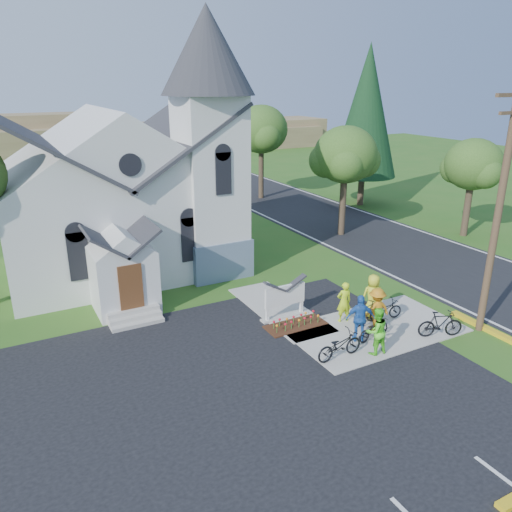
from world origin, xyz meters
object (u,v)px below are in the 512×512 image
bike_1 (367,313)px  cyclist_3 (376,310)px  bike_2 (374,329)px  cyclist_4 (373,296)px  church_sign (285,296)px  bike_0 (340,345)px  cyclist_1 (376,331)px  utility_pole (501,201)px  bike_4 (384,310)px  cyclist_0 (344,302)px  bike_3 (440,324)px  cyclist_2 (360,318)px

bike_1 → cyclist_3: bearing=154.8°
bike_2 → cyclist_4: bearing=-46.6°
church_sign → bike_0: 3.87m
bike_1 → cyclist_1: bearing=134.3°
bike_0 → bike_2: bike_0 is taller
cyclist_4 → bike_2: bearing=73.5°
utility_pole → bike_0: utility_pole is taller
church_sign → cyclist_3: 3.83m
cyclist_1 → bike_4: (2.17, 1.98, -0.47)m
bike_1 → cyclist_3: cyclist_3 is taller
cyclist_0 → cyclist_3: size_ratio=0.95×
cyclist_3 → bike_0: bearing=26.1°
bike_3 → cyclist_3: bearing=74.0°
utility_pole → bike_1: bearing=146.5°
bike_2 → bike_3: bearing=-122.3°
church_sign → bike_3: church_sign is taller
bike_0 → bike_4: 3.92m
bike_1 → bike_4: (0.85, -0.05, -0.03)m
cyclist_1 → cyclist_2: size_ratio=0.95×
bike_1 → bike_4: bearing=-106.0°
cyclist_2 → cyclist_3: 1.13m
cyclist_2 → cyclist_3: (1.08, 0.32, -0.03)m
cyclist_3 → church_sign: bearing=-43.1°
utility_pole → bike_1: utility_pole is taller
bike_1 → cyclist_4: 0.84m
church_sign → cyclist_2: size_ratio=1.15×
bike_0 → cyclist_4: 3.89m
cyclist_4 → bike_3: bearing=137.1°
utility_pole → cyclist_2: size_ratio=5.20×
church_sign → cyclist_3: bearing=-47.8°
bike_0 → cyclist_1: cyclist_1 is taller
utility_pole → cyclist_3: size_ratio=5.37×
cyclist_0 → bike_1: 1.07m
cyclist_0 → bike_2: bearing=103.8°
bike_2 → bike_0: bearing=95.9°
cyclist_0 → cyclist_3: (0.59, -1.33, 0.05)m
bike_0 → bike_1: bearing=-61.0°
bike_2 → bike_4: (1.50, 1.11, 0.02)m
cyclist_0 → bike_1: (0.75, -0.65, -0.40)m
cyclist_3 → bike_2: bearing=48.6°
bike_2 → utility_pole: bearing=-115.5°
bike_1 → bike_2: bearing=138.1°
cyclist_2 → cyclist_4: size_ratio=0.99×
cyclist_1 → church_sign: bearing=-67.8°
bike_0 → cyclist_1: 1.49m
cyclist_4 → cyclist_2: bearing=59.2°
cyclist_2 → bike_2: 0.81m
bike_2 → cyclist_3: 0.85m
church_sign → cyclist_4: cyclist_4 is taller
cyclist_2 → bike_3: bearing=-178.4°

